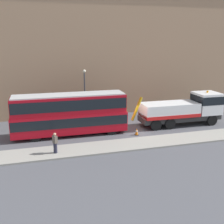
% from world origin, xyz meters
% --- Properties ---
extents(ground_plane, '(120.00, 120.00, 0.00)m').
position_xyz_m(ground_plane, '(0.00, 0.00, 0.00)').
color(ground_plane, '#4C4C51').
extents(near_kerb, '(60.00, 2.80, 0.15)m').
position_xyz_m(near_kerb, '(0.00, -4.20, 0.07)').
color(near_kerb, gray).
rests_on(near_kerb, ground_plane).
extents(building_facade, '(60.00, 1.50, 16.00)m').
position_xyz_m(building_facade, '(0.00, 7.15, 8.07)').
color(building_facade, '#9E7A5B').
rests_on(building_facade, ground_plane).
extents(recovery_tow_truck, '(10.16, 2.75, 3.67)m').
position_xyz_m(recovery_tow_truck, '(5.96, 0.07, 1.76)').
color(recovery_tow_truck, '#2D2D2D').
rests_on(recovery_tow_truck, ground_plane).
extents(double_decker_bus, '(11.07, 2.69, 4.06)m').
position_xyz_m(double_decker_bus, '(-6.47, 0.07, 2.23)').
color(double_decker_bus, '#B70C19').
rests_on(double_decker_bus, ground_plane).
extents(pedestrian_onlooker, '(0.42, 0.48, 1.71)m').
position_xyz_m(pedestrian_onlooker, '(-8.29, -4.48, 0.99)').
color(pedestrian_onlooker, '#232333').
rests_on(pedestrian_onlooker, near_kerb).
extents(traffic_cone_near_bus, '(0.36, 0.36, 0.72)m').
position_xyz_m(traffic_cone_near_bus, '(-0.25, -1.82, 0.34)').
color(traffic_cone_near_bus, orange).
rests_on(traffic_cone_near_bus, ground_plane).
extents(street_lamp, '(0.36, 0.36, 5.83)m').
position_xyz_m(street_lamp, '(-4.08, 4.96, 3.47)').
color(street_lamp, '#38383D').
rests_on(street_lamp, ground_plane).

